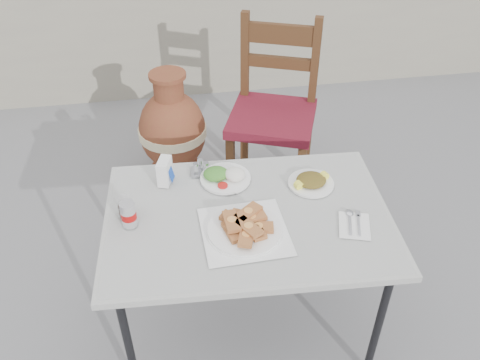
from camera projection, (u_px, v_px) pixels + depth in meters
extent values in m
plane|color=slate|center=(234.00, 338.00, 2.37)|extent=(80.00, 80.00, 0.00)
cylinder|color=black|center=(129.00, 348.00, 1.95)|extent=(0.03, 0.03, 0.65)
cylinder|color=black|center=(378.00, 325.00, 2.04)|extent=(0.03, 0.03, 0.65)
cylinder|color=black|center=(138.00, 235.00, 2.44)|extent=(0.03, 0.03, 0.65)
cylinder|color=black|center=(338.00, 221.00, 2.52)|extent=(0.03, 0.03, 0.65)
cube|color=silver|center=(248.00, 218.00, 2.02)|extent=(1.18, 0.83, 0.03)
cube|color=white|center=(248.00, 215.00, 2.01)|extent=(1.14, 0.79, 0.00)
cube|color=white|center=(245.00, 231.00, 1.93)|extent=(0.33, 0.33, 0.00)
cylinder|color=white|center=(245.00, 230.00, 1.93)|extent=(0.29, 0.29, 0.01)
cylinder|color=white|center=(245.00, 230.00, 1.93)|extent=(0.30, 0.30, 0.01)
cylinder|color=white|center=(225.00, 178.00, 2.19)|extent=(0.22, 0.22, 0.01)
ellipsoid|color=white|center=(235.00, 174.00, 2.17)|extent=(0.09, 0.09, 0.05)
ellipsoid|color=#36681D|center=(216.00, 174.00, 2.18)|extent=(0.11, 0.10, 0.04)
cylinder|color=red|center=(223.00, 185.00, 2.13)|extent=(0.04, 0.04, 0.01)
cylinder|color=white|center=(311.00, 183.00, 2.16)|extent=(0.20, 0.20, 0.01)
ellipsoid|color=#1D6A1A|center=(311.00, 180.00, 2.15)|extent=(0.13, 0.12, 0.04)
cylinder|color=#FFF745|center=(299.00, 185.00, 2.12)|extent=(0.04, 0.04, 0.04)
cylinder|color=#FFF745|center=(324.00, 176.00, 2.17)|extent=(0.04, 0.04, 0.04)
cylinder|color=silver|center=(129.00, 214.00, 1.93)|extent=(0.06, 0.06, 0.11)
cylinder|color=red|center=(129.00, 215.00, 1.94)|extent=(0.06, 0.06, 0.03)
cylinder|color=#BBBBC2|center=(127.00, 204.00, 1.90)|extent=(0.05, 0.05, 0.00)
cylinder|color=white|center=(125.00, 207.00, 1.98)|extent=(0.06, 0.06, 0.08)
cylinder|color=black|center=(126.00, 210.00, 1.99)|extent=(0.05, 0.05, 0.05)
cube|color=white|center=(165.00, 171.00, 2.14)|extent=(0.07, 0.10, 0.11)
cube|color=#1844B5|center=(171.00, 173.00, 2.15)|extent=(0.03, 0.05, 0.06)
cube|color=#BBBBC2|center=(201.00, 172.00, 2.23)|extent=(0.09, 0.08, 0.01)
cylinder|color=white|center=(196.00, 169.00, 2.19)|extent=(0.02, 0.02, 0.05)
cylinder|color=white|center=(206.00, 168.00, 2.19)|extent=(0.02, 0.02, 0.05)
cylinder|color=#BBBBC2|center=(200.00, 164.00, 2.22)|extent=(0.03, 0.03, 0.05)
cube|color=white|center=(354.00, 226.00, 1.96)|extent=(0.16, 0.18, 0.00)
cube|color=#BBBBC2|center=(350.00, 224.00, 1.96)|extent=(0.04, 0.12, 0.00)
ellipsoid|color=#BBBBC2|center=(350.00, 212.00, 2.01)|extent=(0.03, 0.04, 0.01)
cube|color=#BBBBC2|center=(359.00, 225.00, 1.95)|extent=(0.04, 0.12, 0.00)
cube|color=#BBBBC2|center=(358.00, 213.00, 2.01)|extent=(0.03, 0.04, 0.00)
cube|color=#3E2510|center=(231.00, 174.00, 2.95)|extent=(0.06, 0.06, 0.50)
cube|color=#3E2510|center=(300.00, 183.00, 2.88)|extent=(0.06, 0.06, 0.50)
cube|color=#3E2510|center=(244.00, 136.00, 3.26)|extent=(0.06, 0.06, 0.50)
cube|color=#3E2510|center=(307.00, 144.00, 3.19)|extent=(0.06, 0.06, 0.50)
cube|color=maroon|center=(272.00, 118.00, 2.90)|extent=(0.61, 0.61, 0.06)
cube|color=#3E2510|center=(245.00, 59.00, 2.93)|extent=(0.06, 0.06, 0.56)
cube|color=#3E2510|center=(315.00, 66.00, 2.86)|extent=(0.06, 0.06, 0.56)
cube|color=#3E2510|center=(281.00, 34.00, 2.79)|extent=(0.43, 0.19, 0.11)
cube|color=#3E2510|center=(279.00, 62.00, 2.90)|extent=(0.43, 0.19, 0.07)
cylinder|color=brown|center=(176.00, 170.00, 3.32)|extent=(0.32, 0.32, 0.08)
ellipsoid|color=brown|center=(173.00, 131.00, 3.14)|extent=(0.41, 0.41, 0.52)
cylinder|color=beige|center=(173.00, 131.00, 3.14)|extent=(0.42, 0.42, 0.06)
cylinder|color=brown|center=(169.00, 89.00, 2.96)|extent=(0.18, 0.18, 0.16)
cylinder|color=brown|center=(167.00, 75.00, 2.90)|extent=(0.22, 0.22, 0.02)
cube|color=gray|center=(184.00, 18.00, 3.94)|extent=(6.00, 0.25, 1.20)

